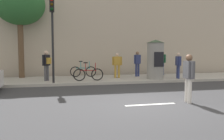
{
  "coord_description": "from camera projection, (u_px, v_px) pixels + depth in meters",
  "views": [
    {
      "loc": [
        -2.9,
        -6.87,
        1.74
      ],
      "look_at": [
        -0.9,
        2.0,
        1.06
      ],
      "focal_mm": 34.91,
      "sensor_mm": 36.0,
      "label": 1
    }
  ],
  "objects": [
    {
      "name": "pedestrian_near_pole",
      "position": [
        47.0,
        63.0,
        12.65
      ],
      "size": [
        0.51,
        0.52,
        1.77
      ],
      "color": "#4C4C51",
      "rests_on": "sidewalk_curb"
    },
    {
      "name": "pedestrian_tallest",
      "position": [
        189.0,
        74.0,
        7.69
      ],
      "size": [
        0.29,
        0.63,
        1.72
      ],
      "color": "silver",
      "rests_on": "ground_plane"
    },
    {
      "name": "building_backdrop",
      "position": [
        97.0,
        26.0,
        18.81
      ],
      "size": [
        36.0,
        5.0,
        8.26
      ],
      "primitive_type": "cube",
      "color": "#B7A893",
      "rests_on": "ground_plane"
    },
    {
      "name": "pedestrian_with_bag",
      "position": [
        178.0,
        63.0,
        13.91
      ],
      "size": [
        0.32,
        0.64,
        1.64
      ],
      "color": "navy",
      "rests_on": "sidewalk_curb"
    },
    {
      "name": "sidewalk_curb",
      "position": [
        109.0,
        79.0,
        14.25
      ],
      "size": [
        36.0,
        4.0,
        0.15
      ],
      "primitive_type": "cube",
      "color": "#B2ADA3",
      "rests_on": "ground_plane"
    },
    {
      "name": "ground_plane",
      "position": [
        150.0,
        105.0,
        7.45
      ],
      "size": [
        80.0,
        80.0,
        0.0
      ],
      "primitive_type": "plane",
      "color": "#38383A"
    },
    {
      "name": "street_tree",
      "position": [
        20.0,
        5.0,
        14.1
      ],
      "size": [
        3.21,
        3.21,
        6.18
      ],
      "color": "brown",
      "rests_on": "sidewalk_curb"
    },
    {
      "name": "traffic_light",
      "position": [
        52.0,
        26.0,
        11.56
      ],
      "size": [
        0.24,
        0.45,
        4.53
      ],
      "color": "black",
      "rests_on": "sidewalk_curb"
    },
    {
      "name": "bicycle_leaning",
      "position": [
        83.0,
        71.0,
        14.85
      ],
      "size": [
        1.77,
        0.22,
        1.09
      ],
      "color": "black",
      "rests_on": "sidewalk_curb"
    },
    {
      "name": "pedestrian_in_red_top",
      "position": [
        117.0,
        63.0,
        14.27
      ],
      "size": [
        0.64,
        0.45,
        1.63
      ],
      "color": "#B78C33",
      "rests_on": "sidewalk_curb"
    },
    {
      "name": "pedestrian_in_light_jacket",
      "position": [
        162.0,
        61.0,
        16.21
      ],
      "size": [
        0.54,
        0.49,
        1.79
      ],
      "color": "navy",
      "rests_on": "sidewalk_curb"
    },
    {
      "name": "pedestrian_with_backpack",
      "position": [
        137.0,
        62.0,
        15.19
      ],
      "size": [
        0.56,
        0.38,
        1.75
      ],
      "color": "navy",
      "rests_on": "sidewalk_curb"
    },
    {
      "name": "poster_column",
      "position": [
        155.0,
        59.0,
        13.63
      ],
      "size": [
        1.14,
        1.14,
        2.46
      ],
      "color": "gray",
      "rests_on": "sidewalk_curb"
    },
    {
      "name": "lane_markings",
      "position": [
        150.0,
        104.0,
        7.45
      ],
      "size": [
        25.8,
        0.16,
        0.01
      ],
      "color": "silver",
      "rests_on": "ground_plane"
    },
    {
      "name": "bicycle_upright",
      "position": [
        88.0,
        74.0,
        12.74
      ],
      "size": [
        1.77,
        0.1,
        1.09
      ],
      "color": "black",
      "rests_on": "sidewalk_curb"
    }
  ]
}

